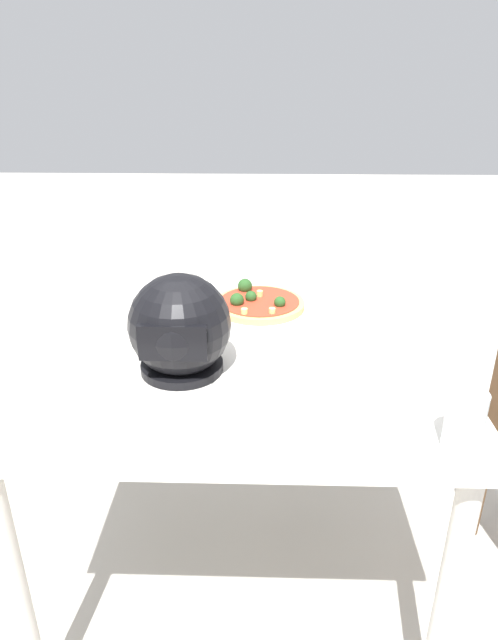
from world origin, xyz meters
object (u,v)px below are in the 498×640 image
dining_table (238,376)px  drinking_glass (465,421)px  pizza (258,303)px  motorcycle_helmet (180,327)px

dining_table → drinking_glass: bearing=136.5°
dining_table → pizza: pizza is taller
pizza → dining_table: bearing=77.1°
pizza → motorcycle_helmet: bearing=63.9°
pizza → motorcycle_helmet: (0.17, 0.35, 0.08)m
motorcycle_helmet → drinking_glass: size_ratio=1.96×
pizza → drinking_glass: bearing=121.3°
pizza → drinking_glass: 0.73m
motorcycle_helmet → drinking_glass: bearing=153.5°
pizza → motorcycle_helmet: 0.40m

